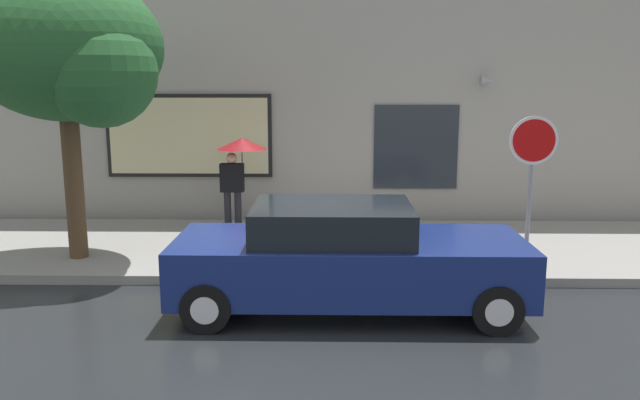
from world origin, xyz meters
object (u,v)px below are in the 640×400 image
at_px(fire_hydrant, 375,238).
at_px(parked_car, 346,258).
at_px(street_tree, 71,53).
at_px(stop_sign, 532,162).
at_px(pedestrian_with_umbrella, 239,157).

bearing_deg(fire_hydrant, parked_car, -105.94).
height_order(street_tree, stop_sign, street_tree).
xyz_separation_m(pedestrian_with_umbrella, stop_sign, (4.96, -2.40, 0.23)).
bearing_deg(fire_hydrant, street_tree, 178.69).
distance_m(street_tree, stop_sign, 7.49).
bearing_deg(street_tree, fire_hydrant, -1.31).
xyz_separation_m(parked_car, street_tree, (-4.36, 1.93, 2.81)).
distance_m(fire_hydrant, street_tree, 5.72).
bearing_deg(street_tree, parked_car, -23.93).
xyz_separation_m(fire_hydrant, pedestrian_with_umbrella, (-2.55, 2.15, 1.08)).
bearing_deg(fire_hydrant, pedestrian_with_umbrella, 139.80).
relative_size(fire_hydrant, stop_sign, 0.33).
height_order(parked_car, fire_hydrant, parked_car).
distance_m(parked_car, pedestrian_with_umbrella, 4.55).
relative_size(pedestrian_with_umbrella, street_tree, 0.40).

